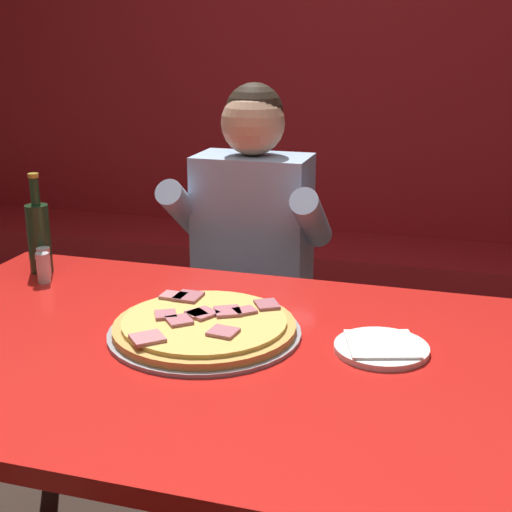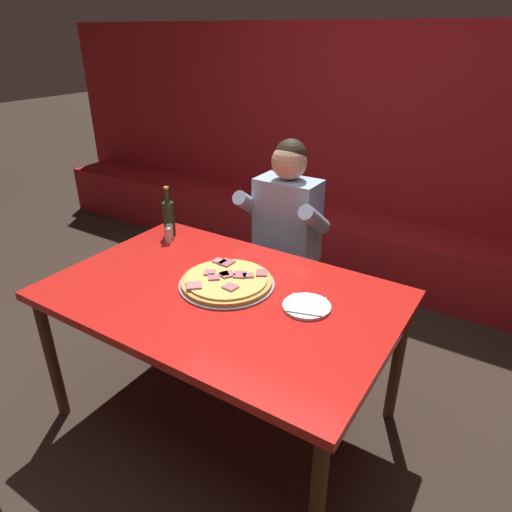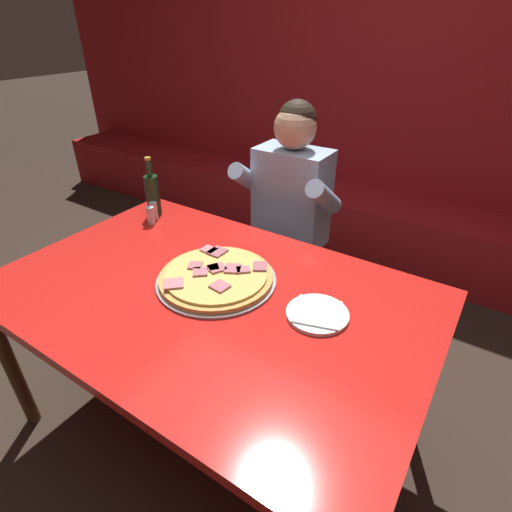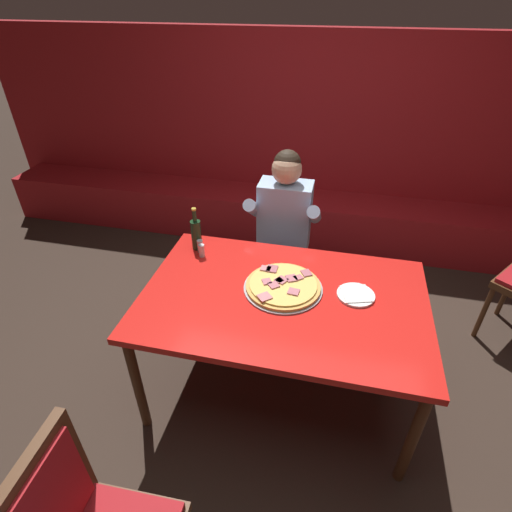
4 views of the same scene
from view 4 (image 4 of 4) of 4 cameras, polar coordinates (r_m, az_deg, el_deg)
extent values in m
plane|color=#33261E|center=(2.79, 3.31, -17.70)|extent=(24.00, 24.00, 0.00)
cube|color=#A3191E|center=(4.08, 9.34, 16.17)|extent=(6.80, 0.16, 1.90)
cube|color=#A3191E|center=(4.07, 8.01, 5.16)|extent=(6.46, 0.48, 0.46)
cylinder|color=#4C2D19|center=(2.42, -16.60, -17.09)|extent=(0.06, 0.06, 0.72)
cylinder|color=#4C2D19|center=(2.28, 21.45, -23.13)|extent=(0.06, 0.06, 0.72)
cylinder|color=#4C2D19|center=(2.99, -8.85, -4.03)|extent=(0.06, 0.06, 0.72)
cylinder|color=#4C2D19|center=(2.88, 19.85, -7.86)|extent=(0.06, 0.06, 0.72)
cube|color=red|center=(2.25, 3.92, -6.13)|extent=(1.58, 1.03, 0.04)
cylinder|color=#9E9EA3|center=(2.29, 3.88, -4.57)|extent=(0.45, 0.45, 0.01)
cylinder|color=gold|center=(2.28, 3.89, -4.30)|extent=(0.43, 0.43, 0.02)
cylinder|color=#E5BC5B|center=(2.27, 3.91, -4.02)|extent=(0.38, 0.38, 0.01)
cube|color=#C6757A|center=(2.17, 1.24, -5.85)|extent=(0.09, 0.09, 0.01)
cube|color=#B76670|center=(2.29, 3.69, -3.45)|extent=(0.08, 0.08, 0.01)
cube|color=#B76670|center=(2.25, 2.52, -4.16)|extent=(0.08, 0.08, 0.01)
cube|color=#B76670|center=(2.30, 5.09, -3.18)|extent=(0.08, 0.08, 0.01)
cube|color=#B76670|center=(2.21, 5.39, -5.08)|extent=(0.07, 0.06, 0.01)
cube|color=#C6757A|center=(2.28, 3.31, -3.49)|extent=(0.06, 0.06, 0.01)
cube|color=#A85B66|center=(2.35, 7.21, -2.43)|extent=(0.08, 0.08, 0.01)
cube|color=#C6757A|center=(2.37, 1.39, -1.79)|extent=(0.06, 0.05, 0.01)
cube|color=#A85B66|center=(2.37, 2.31, -1.83)|extent=(0.06, 0.07, 0.01)
cube|color=#B76670|center=(2.27, 1.55, -3.66)|extent=(0.07, 0.07, 0.01)
cube|color=#B76670|center=(2.31, 6.07, -3.08)|extent=(0.07, 0.07, 0.01)
cylinder|color=white|center=(2.30, 14.06, -5.43)|extent=(0.21, 0.21, 0.01)
cube|color=white|center=(2.29, 14.10, -5.23)|extent=(0.19, 0.19, 0.01)
cylinder|color=#19381E|center=(2.61, -8.52, 3.00)|extent=(0.07, 0.07, 0.20)
cylinder|color=#19381E|center=(2.54, -8.79, 5.70)|extent=(0.03, 0.03, 0.08)
cylinder|color=#B29933|center=(2.52, -8.88, 6.62)|extent=(0.03, 0.03, 0.01)
cylinder|color=silver|center=(2.60, -7.97, 1.27)|extent=(0.04, 0.04, 0.07)
cylinder|color=#516B33|center=(2.61, -7.95, 1.01)|extent=(0.03, 0.03, 0.04)
cylinder|color=silver|center=(2.58, -8.05, 2.07)|extent=(0.04, 0.04, 0.01)
cylinder|color=silver|center=(2.55, -7.76, 0.65)|extent=(0.04, 0.04, 0.07)
cylinder|color=silver|center=(2.56, -7.73, 0.39)|extent=(0.03, 0.03, 0.04)
cylinder|color=silver|center=(2.53, -7.83, 1.46)|extent=(0.04, 0.04, 0.01)
ellipsoid|color=black|center=(3.17, 0.86, -8.43)|extent=(0.11, 0.24, 0.09)
ellipsoid|color=black|center=(3.14, 4.48, -8.96)|extent=(0.11, 0.24, 0.09)
cylinder|color=#282833|center=(3.04, 0.89, -5.88)|extent=(0.11, 0.11, 0.43)
cylinder|color=#282833|center=(3.02, 4.63, -6.40)|extent=(0.11, 0.11, 0.43)
cube|color=#282833|center=(2.94, 3.26, -0.74)|extent=(0.34, 0.40, 0.12)
cube|color=#9EBCE0|center=(2.96, 4.11, 5.71)|extent=(0.38, 0.22, 0.52)
cylinder|color=#9EBCE0|center=(2.89, -0.42, 6.84)|extent=(0.09, 0.30, 0.25)
cylinder|color=#9EBCE0|center=(2.83, 8.32, 5.86)|extent=(0.09, 0.30, 0.25)
sphere|color=#D6A884|center=(2.81, 4.42, 12.27)|extent=(0.21, 0.21, 0.21)
sphere|color=#2D2319|center=(2.81, 4.50, 13.04)|extent=(0.19, 0.19, 0.19)
cylinder|color=#4C2D19|center=(3.65, 32.18, -4.28)|extent=(0.04, 0.04, 0.46)
cylinder|color=#4C2D19|center=(3.34, 29.72, -7.02)|extent=(0.04, 0.04, 0.46)
cube|color=#4C2D19|center=(1.73, -28.22, -29.35)|extent=(0.05, 0.44, 0.50)
cube|color=#A3191E|center=(1.72, -27.46, -29.67)|extent=(0.04, 0.36, 0.42)
camera|label=1|loc=(0.89, 30.03, -33.16)|focal=50.00mm
camera|label=2|loc=(0.99, 73.87, -15.19)|focal=32.00mm
camera|label=3|loc=(1.15, 39.58, -5.01)|focal=28.00mm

